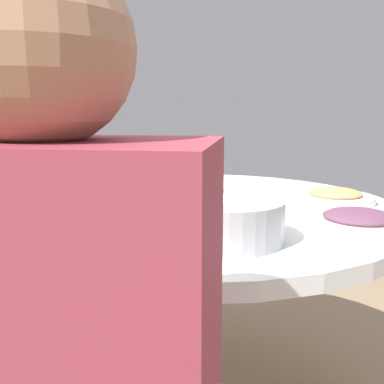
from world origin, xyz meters
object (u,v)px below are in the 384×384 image
Objects in this scene: dish_eggplant at (359,220)px; rice_bowl at (225,219)px; soup_bowl at (177,175)px; tea_cup_far at (113,251)px; round_dining_table at (190,237)px; diner_left at (57,382)px; green_bottle at (73,165)px; dish_stirfry at (58,200)px; dish_greens at (63,220)px; dish_shrimp at (335,196)px.

rice_bowl is at bearing -28.17° from dish_eggplant.
tea_cup_far reaches higher than soup_bowl.
dish_eggplant is (-0.09, 0.51, 0.13)m from round_dining_table.
green_bottle is at bearing -120.15° from diner_left.
green_bottle is 1.25m from diner_left.
soup_bowl is 0.40× the size of diner_left.
dish_stirfry is at bearing 7.64° from soup_bowl.
round_dining_table is 4.91× the size of rice_bowl.
dish_eggplant is at bearing 162.71° from tea_cup_far.
green_bottle reaches higher than dish_stirfry.
tea_cup_far is 0.10× the size of diner_left.
dish_greens is 0.60m from green_bottle.
round_dining_table is at bearing -147.76° from tea_cup_far.
soup_bowl is at bearing -137.89° from diner_left.
dish_shrimp reaches higher than round_dining_table.
diner_left is (0.24, 0.24, -0.04)m from tea_cup_far.
soup_bowl is (-0.26, -0.34, 0.14)m from round_dining_table.
soup_bowl is 1.37× the size of green_bottle.
soup_bowl is 1.02m from tea_cup_far.
diner_left is (0.63, 1.08, -0.09)m from green_bottle.
round_dining_table is 4.30× the size of soup_bowl.
dish_greens is at bearing 58.27° from green_bottle.
rice_bowl is 0.58m from diner_left.
round_dining_table is 0.49m from dish_shrimp.
diner_left reaches higher than dish_shrimp.
soup_bowl is (-0.48, -0.69, -0.02)m from rice_bowl.
round_dining_table is 5.30× the size of dish_shrimp.
dish_eggplant is at bearing 151.83° from rice_bowl.
green_bottle is (-0.10, -0.86, 0.04)m from rice_bowl.
dish_stirfry is 0.28m from dish_greens.
rice_bowl is at bearing 2.98° from dish_shrimp.
tea_cup_far reaches higher than round_dining_table.
dish_shrimp is 1.13m from diner_left.
dish_eggplant is 1.05m from green_bottle.
round_dining_table is 0.44m from dish_stirfry.
dish_eggplant is at bearing 37.26° from dish_shrimp.
round_dining_table is at bearing -142.98° from diner_left.
dish_eggplant is 0.92× the size of dish_shrimp.
dish_shrimp is 1.23× the size of dish_greens.
diner_left reaches higher than soup_bowl.
soup_bowl is 1.52× the size of dish_greens.
soup_bowl is at bearing -139.06° from tea_cup_far.
dish_stirfry is 0.89m from dish_shrimp.
diner_left reaches higher than round_dining_table.
dish_shrimp is (-0.67, 0.58, 0.00)m from dish_stirfry.
soup_bowl is 0.87m from dish_eggplant.
dish_greens is 0.66m from diner_left.
soup_bowl is at bearing -81.74° from dish_shrimp.
dish_greens is 0.27× the size of diner_left.
rice_bowl is 0.36m from dish_eggplant.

